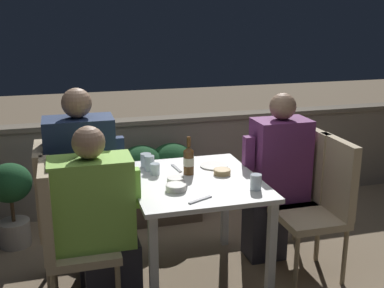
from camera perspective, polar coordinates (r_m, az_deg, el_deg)
The scene contains 23 objects.
ground_plane at distance 3.50m, azimuth 0.33°, elevation -15.64°, with size 16.00×16.00×0.00m, color #847056.
parapet_wall at distance 4.51m, azimuth -4.32°, elevation -2.18°, with size 9.00×0.18×0.86m.
dining_table at distance 3.21m, azimuth 0.34°, elevation -5.83°, with size 0.84×0.96×0.74m.
planter_hedge at distance 4.23m, azimuth -5.95°, elevation -4.24°, with size 1.00×0.47×0.69m.
chair_left_near at distance 2.95m, azimuth -14.97°, elevation -9.82°, with size 0.43×0.42×0.98m.
person_green_blouse at distance 2.95m, azimuth -10.91°, elevation -9.26°, with size 0.52×0.26×1.19m.
chair_left_far at distance 3.30m, azimuth -15.78°, elevation -7.05°, with size 0.43×0.42×0.98m.
person_navy_jumper at distance 3.27m, azimuth -12.35°, elevation -5.19°, with size 0.51×0.26×1.35m.
chair_right_near at distance 3.44m, azimuth 15.43°, elevation -6.09°, with size 0.43×0.42×0.98m.
chair_right_far at distance 3.70m, azimuth 12.67°, elevation -4.30°, with size 0.43×0.42×0.98m.
person_purple_stripe at distance 3.59m, azimuth 9.81°, elevation -3.87°, with size 0.48×0.26×1.25m.
beer_bottle at distance 3.24m, azimuth -0.40°, elevation -1.90°, with size 0.07×0.07×0.26m.
plate_0 at distance 3.43m, azimuth 2.61°, elevation -2.58°, with size 0.20×0.20×0.01m.
bowl_0 at distance 3.11m, azimuth -1.98°, elevation -4.23°, with size 0.11×0.11×0.03m.
bowl_1 at distance 3.26m, azimuth 3.59°, elevation -3.26°, with size 0.11×0.11×0.04m.
bowl_2 at distance 2.98m, azimuth -1.91°, elevation -5.11°, with size 0.13×0.13×0.04m.
glass_cup_0 at distance 3.42m, azimuth -5.48°, elevation -1.92°, with size 0.08×0.08×0.10m.
glass_cup_1 at distance 3.33m, azimuth -5.06°, elevation -2.29°, with size 0.07×0.07×0.11m.
glass_cup_2 at distance 3.26m, azimuth -4.41°, elevation -2.99°, with size 0.06×0.06×0.08m.
glass_cup_3 at distance 3.01m, azimuth 7.58°, elevation -4.50°, with size 0.07×0.07×0.10m.
fork_0 at distance 3.38m, azimuth -1.86°, elevation -2.88°, with size 0.04×0.17×0.01m.
fork_1 at distance 2.84m, azimuth 0.98°, elevation -6.62°, with size 0.16×0.09×0.01m.
potted_plant at distance 4.01m, azimuth -20.66°, elevation -5.80°, with size 0.34×0.34×0.68m.
Camera 1 is at (-0.82, -2.87, 1.83)m, focal length 45.00 mm.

